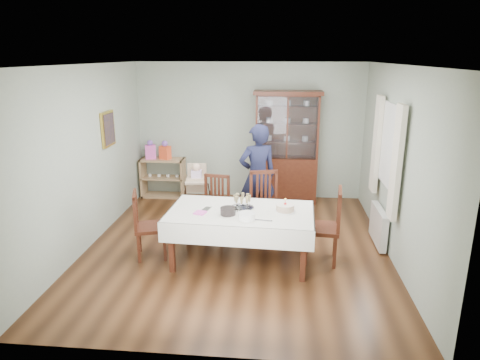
# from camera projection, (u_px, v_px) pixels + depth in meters

# --- Properties ---
(floor) EXTENTS (5.00, 5.00, 0.00)m
(floor) POSITION_uv_depth(u_px,v_px,m) (237.00, 246.00, 6.56)
(floor) COLOR #593319
(floor) RESTS_ON ground
(room_shell) EXTENTS (5.00, 5.00, 5.00)m
(room_shell) POSITION_uv_depth(u_px,v_px,m) (240.00, 131.00, 6.59)
(room_shell) COLOR #9EAA99
(room_shell) RESTS_ON floor
(dining_table) EXTENTS (2.06, 1.25, 0.76)m
(dining_table) POSITION_uv_depth(u_px,v_px,m) (241.00, 236.00, 6.00)
(dining_table) COLOR #492212
(dining_table) RESTS_ON floor
(china_cabinet) EXTENTS (1.30, 0.48, 2.18)m
(china_cabinet) POSITION_uv_depth(u_px,v_px,m) (287.00, 146.00, 8.33)
(china_cabinet) COLOR #492212
(china_cabinet) RESTS_ON floor
(sideboard) EXTENTS (0.90, 0.38, 0.80)m
(sideboard) POSITION_uv_depth(u_px,v_px,m) (163.00, 178.00, 8.78)
(sideboard) COLOR tan
(sideboard) RESTS_ON floor
(picture_frame) EXTENTS (0.04, 0.48, 0.58)m
(picture_frame) POSITION_uv_depth(u_px,v_px,m) (108.00, 129.00, 7.05)
(picture_frame) COLOR gold
(picture_frame) RESTS_ON room_shell
(window) EXTENTS (0.04, 1.02, 1.22)m
(window) POSITION_uv_depth(u_px,v_px,m) (391.00, 146.00, 6.21)
(window) COLOR white
(window) RESTS_ON room_shell
(curtain_left) EXTENTS (0.07, 0.30, 1.55)m
(curtain_left) POSITION_uv_depth(u_px,v_px,m) (397.00, 163.00, 5.65)
(curtain_left) COLOR silver
(curtain_left) RESTS_ON room_shell
(curtain_right) EXTENTS (0.07, 0.30, 1.55)m
(curtain_right) POSITION_uv_depth(u_px,v_px,m) (377.00, 144.00, 6.84)
(curtain_right) COLOR silver
(curtain_right) RESTS_ON room_shell
(radiator) EXTENTS (0.10, 0.80, 0.55)m
(radiator) POSITION_uv_depth(u_px,v_px,m) (378.00, 226.00, 6.57)
(radiator) COLOR white
(radiator) RESTS_ON floor
(chair_far_left) EXTENTS (0.51, 0.51, 0.98)m
(chair_far_left) POSITION_uv_depth(u_px,v_px,m) (214.00, 219.00, 6.86)
(chair_far_left) COLOR #492212
(chair_far_left) RESTS_ON floor
(chair_far_right) EXTENTS (0.58, 0.58, 1.06)m
(chair_far_right) POSITION_uv_depth(u_px,v_px,m) (266.00, 219.00, 6.81)
(chair_far_right) COLOR #492212
(chair_far_right) RESTS_ON floor
(chair_end_left) EXTENTS (0.54, 0.54, 0.98)m
(chair_end_left) POSITION_uv_depth(u_px,v_px,m) (150.00, 237.00, 6.17)
(chair_end_left) COLOR #492212
(chair_end_left) RESTS_ON floor
(chair_end_right) EXTENTS (0.54, 0.54, 1.07)m
(chair_end_right) POSITION_uv_depth(u_px,v_px,m) (323.00, 240.00, 6.02)
(chair_end_right) COLOR #492212
(chair_end_right) RESTS_ON floor
(woman) EXTENTS (0.75, 0.62, 1.76)m
(woman) POSITION_uv_depth(u_px,v_px,m) (257.00, 176.00, 7.14)
(woman) COLOR black
(woman) RESTS_ON floor
(high_chair) EXTENTS (0.50, 0.50, 1.02)m
(high_chair) POSITION_uv_depth(u_px,v_px,m) (197.00, 197.00, 7.57)
(high_chair) COLOR black
(high_chair) RESTS_ON floor
(champagne_tray) EXTENTS (0.33, 0.33, 0.20)m
(champagne_tray) POSITION_uv_depth(u_px,v_px,m) (242.00, 204.00, 5.97)
(champagne_tray) COLOR silver
(champagne_tray) RESTS_ON dining_table
(birthday_cake) EXTENTS (0.29, 0.29, 0.20)m
(birthday_cake) POSITION_uv_depth(u_px,v_px,m) (285.00, 208.00, 5.84)
(birthday_cake) COLOR white
(birthday_cake) RESTS_ON dining_table
(plate_stack_dark) EXTENTS (0.27, 0.27, 0.10)m
(plate_stack_dark) POSITION_uv_depth(u_px,v_px,m) (228.00, 211.00, 5.74)
(plate_stack_dark) COLOR black
(plate_stack_dark) RESTS_ON dining_table
(plate_stack_white) EXTENTS (0.23, 0.23, 0.09)m
(plate_stack_white) POSITION_uv_depth(u_px,v_px,m) (247.00, 216.00, 5.57)
(plate_stack_white) COLOR white
(plate_stack_white) RESTS_ON dining_table
(napkin_stack) EXTENTS (0.18, 0.18, 0.02)m
(napkin_stack) POSITION_uv_depth(u_px,v_px,m) (200.00, 213.00, 5.79)
(napkin_stack) COLOR #ED57C1
(napkin_stack) RESTS_ON dining_table
(cutlery) EXTENTS (0.15, 0.19, 0.01)m
(cutlery) POSITION_uv_depth(u_px,v_px,m) (204.00, 209.00, 5.96)
(cutlery) COLOR silver
(cutlery) RESTS_ON dining_table
(cake_knife) EXTENTS (0.30, 0.06, 0.01)m
(cake_knife) POSITION_uv_depth(u_px,v_px,m) (261.00, 220.00, 5.54)
(cake_knife) COLOR silver
(cake_knife) RESTS_ON dining_table
(gift_bag_pink) EXTENTS (0.24, 0.19, 0.38)m
(gift_bag_pink) POSITION_uv_depth(u_px,v_px,m) (150.00, 150.00, 8.62)
(gift_bag_pink) COLOR #ED57C1
(gift_bag_pink) RESTS_ON sideboard
(gift_bag_orange) EXTENTS (0.24, 0.21, 0.38)m
(gift_bag_orange) POSITION_uv_depth(u_px,v_px,m) (165.00, 151.00, 8.59)
(gift_bag_orange) COLOR #FD5328
(gift_bag_orange) RESTS_ON sideboard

